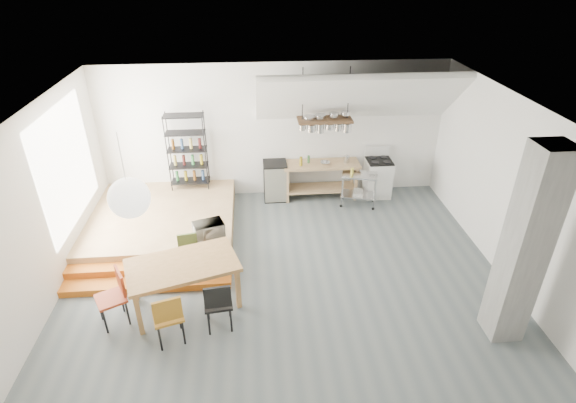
{
  "coord_description": "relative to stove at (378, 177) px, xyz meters",
  "views": [
    {
      "loc": [
        -0.51,
        -6.45,
        5.32
      ],
      "look_at": [
        0.1,
        0.8,
        1.23
      ],
      "focal_mm": 28.0,
      "sensor_mm": 36.0,
      "label": 1
    }
  ],
  "objects": [
    {
      "name": "floor",
      "position": [
        -2.5,
        -3.16,
        -0.48
      ],
      "size": [
        8.0,
        8.0,
        0.0
      ],
      "primitive_type": "plane",
      "color": "#566063",
      "rests_on": "ground"
    },
    {
      "name": "wall_back",
      "position": [
        -2.5,
        0.34,
        1.12
      ],
      "size": [
        8.0,
        0.04,
        3.2
      ],
      "primitive_type": "cube",
      "color": "silver",
      "rests_on": "ground"
    },
    {
      "name": "wall_left",
      "position": [
        -6.5,
        -3.16,
        1.12
      ],
      "size": [
        0.04,
        7.0,
        3.2
      ],
      "primitive_type": "cube",
      "color": "silver",
      "rests_on": "ground"
    },
    {
      "name": "wall_right",
      "position": [
        1.5,
        -3.16,
        1.12
      ],
      "size": [
        0.04,
        7.0,
        3.2
      ],
      "primitive_type": "cube",
      "color": "silver",
      "rests_on": "ground"
    },
    {
      "name": "ceiling",
      "position": [
        -2.5,
        -3.16,
        2.72
      ],
      "size": [
        8.0,
        7.0,
        0.02
      ],
      "primitive_type": "cube",
      "color": "white",
      "rests_on": "wall_back"
    },
    {
      "name": "slope_ceiling",
      "position": [
        -0.7,
        -0.26,
        2.07
      ],
      "size": [
        4.4,
        1.44,
        1.32
      ],
      "primitive_type": "cube",
      "rotation": [
        -0.73,
        0.0,
        0.0
      ],
      "color": "white",
      "rests_on": "wall_back"
    },
    {
      "name": "window_pane",
      "position": [
        -6.48,
        -1.66,
        1.32
      ],
      "size": [
        0.02,
        2.5,
        2.2
      ],
      "primitive_type": "cube",
      "color": "white",
      "rests_on": "wall_left"
    },
    {
      "name": "platform",
      "position": [
        -5.0,
        -1.16,
        -0.28
      ],
      "size": [
        3.0,
        3.0,
        0.4
      ],
      "primitive_type": "cube",
      "color": "#9B754D",
      "rests_on": "ground"
    },
    {
      "name": "step_lower",
      "position": [
        -5.0,
        -3.11,
        -0.41
      ],
      "size": [
        3.0,
        0.35,
        0.13
      ],
      "primitive_type": "cube",
      "color": "#C25F16",
      "rests_on": "ground"
    },
    {
      "name": "step_upper",
      "position": [
        -5.0,
        -2.76,
        -0.35
      ],
      "size": [
        3.0,
        0.35,
        0.27
      ],
      "primitive_type": "cube",
      "color": "#C25F16",
      "rests_on": "ground"
    },
    {
      "name": "concrete_column",
      "position": [
        0.8,
        -4.66,
        1.12
      ],
      "size": [
        0.5,
        0.5,
        3.2
      ],
      "primitive_type": "cube",
      "color": "slate",
      "rests_on": "ground"
    },
    {
      "name": "kitchen_counter",
      "position": [
        -1.4,
        -0.01,
        0.15
      ],
      "size": [
        1.8,
        0.6,
        0.91
      ],
      "color": "#9B754D",
      "rests_on": "ground"
    },
    {
      "name": "stove",
      "position": [
        0.0,
        0.0,
        0.0
      ],
      "size": [
        0.6,
        0.6,
        1.18
      ],
      "color": "white",
      "rests_on": "ground"
    },
    {
      "name": "pot_rack",
      "position": [
        -1.37,
        -0.23,
        1.5
      ],
      "size": [
        1.2,
        0.5,
        1.43
      ],
      "color": "#432B1B",
      "rests_on": "ceiling"
    },
    {
      "name": "wire_shelving",
      "position": [
        -4.5,
        0.04,
        0.85
      ],
      "size": [
        0.88,
        0.38,
        1.8
      ],
      "color": "black",
      "rests_on": "platform"
    },
    {
      "name": "microwave_shelf",
      "position": [
        -3.9,
        -2.41,
        0.07
      ],
      "size": [
        0.6,
        0.4,
        0.16
      ],
      "color": "#9B754D",
      "rests_on": "platform"
    },
    {
      "name": "paper_lantern",
      "position": [
        -4.81,
        -3.77,
        1.72
      ],
      "size": [
        0.6,
        0.6,
        0.6
      ],
      "primitive_type": "sphere",
      "color": "white",
      "rests_on": "ceiling"
    },
    {
      "name": "dining_table",
      "position": [
        -4.24,
        -3.59,
        0.27
      ],
      "size": [
        2.0,
        1.49,
        0.84
      ],
      "rotation": [
        0.0,
        0.0,
        0.31
      ],
      "color": "olive",
      "rests_on": "ground"
    },
    {
      "name": "chair_mustard",
      "position": [
        -4.37,
        -4.47,
        0.09
      ],
      "size": [
        0.55,
        0.55,
        0.96
      ],
      "rotation": [
        0.0,
        0.0,
        3.44
      ],
      "color": "#A26A1B",
      "rests_on": "ground"
    },
    {
      "name": "chair_black",
      "position": [
        -3.64,
        -4.24,
        0.08
      ],
      "size": [
        0.48,
        0.48,
        0.95
      ],
      "rotation": [
        0.0,
        0.0,
        3.25
      ],
      "color": "black",
      "rests_on": "ground"
    },
    {
      "name": "chair_olive",
      "position": [
        -4.26,
        -2.77,
        0.01
      ],
      "size": [
        0.43,
        0.43,
        0.82
      ],
      "rotation": [
        0.0,
        0.0,
        0.16
      ],
      "color": "#566831",
      "rests_on": "ground"
    },
    {
      "name": "chair_red",
      "position": [
        -5.28,
        -3.9,
        0.09
      ],
      "size": [
        0.59,
        0.59,
        0.96
      ],
      "rotation": [
        0.0,
        0.0,
        -1.09
      ],
      "color": "#AE3718",
      "rests_on": "ground"
    },
    {
      "name": "rolling_cart",
      "position": [
        -0.57,
        -0.46,
        0.04
      ],
      "size": [
        0.89,
        0.64,
        0.8
      ],
      "rotation": [
        0.0,
        0.0,
        -0.26
      ],
      "color": "silver",
      "rests_on": "ground"
    },
    {
      "name": "mini_fridge",
      "position": [
        -2.5,
        0.04,
        -0.01
      ],
      "size": [
        0.55,
        0.55,
        0.94
      ],
      "primitive_type": "cube",
      "color": "black",
      "rests_on": "ground"
    },
    {
      "name": "microwave",
      "position": [
        -3.9,
        -2.41,
        0.24
      ],
      "size": [
        0.64,
        0.53,
        0.31
      ],
      "primitive_type": "imported",
      "rotation": [
        0.0,
        0.0,
        0.33
      ],
      "color": "beige",
      "rests_on": "microwave_shelf"
    },
    {
      "name": "bowl",
      "position": [
        -1.32,
        -0.06,
        0.46
      ],
      "size": [
        0.25,
        0.25,
        0.05
      ],
      "primitive_type": "imported",
      "rotation": [
        0.0,
        0.0,
        -0.17
      ],
      "color": "silver",
      "rests_on": "kitchen_counter"
    }
  ]
}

